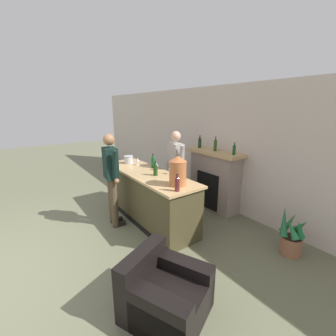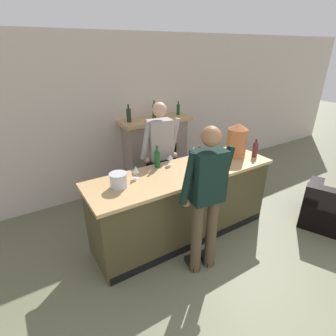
{
  "view_description": "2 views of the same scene",
  "coord_description": "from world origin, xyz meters",
  "views": [
    {
      "loc": [
        3.62,
        0.44,
        2.28
      ],
      "look_at": [
        0.01,
        3.03,
        1.08
      ],
      "focal_mm": 24.0,
      "sensor_mm": 36.0,
      "label": 1
    },
    {
      "loc": [
        -1.98,
        0.07,
        2.51
      ],
      "look_at": [
        -0.31,
        2.75,
        1.05
      ],
      "focal_mm": 28.0,
      "sensor_mm": 36.0,
      "label": 2
    }
  ],
  "objects": [
    {
      "name": "wine_bottle_chardonnay_pale",
      "position": [
        1.03,
        2.47,
        1.14
      ],
      "size": [
        0.08,
        0.08,
        0.28
      ],
      "color": "#5B2226",
      "rests_on": "bar_counter"
    },
    {
      "name": "person_bartender",
      "position": [
        -0.11,
        3.31,
        1.0
      ],
      "size": [
        0.66,
        0.33,
        1.8
      ],
      "color": "black",
      "rests_on": "ground_plane"
    },
    {
      "name": "fireplace_stone",
      "position": [
        0.28,
        4.15,
        0.69
      ],
      "size": [
        1.32,
        0.52,
        1.66
      ],
      "color": "gray",
      "rests_on": "ground_plane"
    },
    {
      "name": "ice_bucket_steel",
      "position": [
        -1.04,
        2.66,
        1.11
      ],
      "size": [
        0.21,
        0.21,
        0.18
      ],
      "color": "silver",
      "rests_on": "bar_counter"
    },
    {
      "name": "wine_glass_near_bucket",
      "position": [
        0.23,
        2.92,
        1.15
      ],
      "size": [
        0.08,
        0.08,
        0.18
      ],
      "color": "silver",
      "rests_on": "bar_counter"
    },
    {
      "name": "bar_counter",
      "position": [
        -0.15,
        2.62,
        0.51
      ],
      "size": [
        2.61,
        0.79,
        1.02
      ],
      "color": "#443D24",
      "rests_on": "ground_plane"
    },
    {
      "name": "wall_back_panel",
      "position": [
        0.0,
        4.41,
        1.38
      ],
      "size": [
        12.0,
        0.07,
        2.75
      ],
      "color": "beige",
      "rests_on": "ground_plane"
    },
    {
      "name": "wine_bottle_merlot_tall",
      "position": [
        -0.38,
        2.92,
        1.15
      ],
      "size": [
        0.08,
        0.08,
        0.3
      ],
      "color": "#125221",
      "rests_on": "bar_counter"
    },
    {
      "name": "wine_bottle_cabernet_heavy",
      "position": [
        0.13,
        2.65,
        1.14
      ],
      "size": [
        0.08,
        0.08,
        0.28
      ],
      "color": "#1E3B17",
      "rests_on": "bar_counter"
    },
    {
      "name": "armchair_black",
      "position": [
        1.9,
        1.59,
        0.25
      ],
      "size": [
        1.09,
        1.06,
        0.71
      ],
      "color": "black",
      "rests_on": "ground_plane"
    },
    {
      "name": "copper_dispenser",
      "position": [
        0.82,
        2.65,
        1.27
      ],
      "size": [
        0.29,
        0.33,
        0.5
      ],
      "color": "#B96638",
      "rests_on": "bar_counter"
    },
    {
      "name": "wine_glass_by_dispenser",
      "position": [
        -0.2,
        2.88,
        1.13
      ],
      "size": [
        0.08,
        0.08,
        0.16
      ],
      "color": "silver",
      "rests_on": "bar_counter"
    },
    {
      "name": "person_customer",
      "position": [
        -0.32,
        1.94,
        1.01
      ],
      "size": [
        0.65,
        0.34,
        1.82
      ],
      "color": "#4C3D2A",
      "rests_on": "ground_plane"
    },
    {
      "name": "potted_plant_corner",
      "position": [
        2.21,
        3.86,
        0.31
      ],
      "size": [
        0.48,
        0.47,
        0.79
      ],
      "color": "#935C3F",
      "rests_on": "ground_plane"
    },
    {
      "name": "wine_glass_front_right",
      "position": [
        -0.78,
        2.76,
        1.13
      ],
      "size": [
        0.07,
        0.07,
        0.17
      ],
      "color": "silver",
      "rests_on": "bar_counter"
    }
  ]
}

